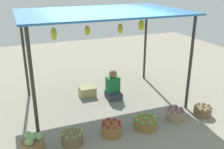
{
  "coord_description": "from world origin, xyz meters",
  "views": [
    {
      "loc": [
        -2.02,
        -5.74,
        3.01
      ],
      "look_at": [
        0.0,
        -0.61,
        0.95
      ],
      "focal_mm": 41.69,
      "sensor_mm": 36.0,
      "label": 1
    }
  ],
  "objects_px": {
    "wooden_crate_near_vendor": "(87,91)",
    "basket_potatoes": "(202,111)",
    "basket_red_apples": "(111,129)",
    "basket_purple_onions": "(175,115)",
    "basket_cabbages": "(33,145)",
    "basket_limes": "(72,138)",
    "basket_green_apples": "(145,123)",
    "vendor_person": "(113,87)"
  },
  "relations": [
    {
      "from": "basket_limes",
      "to": "wooden_crate_near_vendor",
      "type": "height_order",
      "value": "basket_limes"
    },
    {
      "from": "basket_green_apples",
      "to": "basket_potatoes",
      "type": "xyz_separation_m",
      "value": [
        1.49,
        -0.01,
        0.0
      ]
    },
    {
      "from": "basket_potatoes",
      "to": "wooden_crate_near_vendor",
      "type": "relative_size",
      "value": 0.95
    },
    {
      "from": "basket_red_apples",
      "to": "basket_potatoes",
      "type": "xyz_separation_m",
      "value": [
        2.26,
        -0.03,
        -0.02
      ]
    },
    {
      "from": "basket_limes",
      "to": "basket_cabbages",
      "type": "bearing_deg",
      "value": -178.59
    },
    {
      "from": "basket_red_apples",
      "to": "basket_potatoes",
      "type": "distance_m",
      "value": 2.26
    },
    {
      "from": "basket_green_apples",
      "to": "basket_purple_onions",
      "type": "distance_m",
      "value": 0.78
    },
    {
      "from": "vendor_person",
      "to": "wooden_crate_near_vendor",
      "type": "distance_m",
      "value": 0.73
    },
    {
      "from": "basket_limes",
      "to": "basket_red_apples",
      "type": "distance_m",
      "value": 0.81
    },
    {
      "from": "basket_green_apples",
      "to": "basket_potatoes",
      "type": "relative_size",
      "value": 1.25
    },
    {
      "from": "basket_red_apples",
      "to": "basket_potatoes",
      "type": "height_order",
      "value": "basket_red_apples"
    },
    {
      "from": "vendor_person",
      "to": "basket_green_apples",
      "type": "relative_size",
      "value": 1.55
    },
    {
      "from": "basket_purple_onions",
      "to": "basket_red_apples",
      "type": "bearing_deg",
      "value": -179.24
    },
    {
      "from": "basket_green_apples",
      "to": "basket_limes",
      "type": "bearing_deg",
      "value": 179.98
    },
    {
      "from": "basket_purple_onions",
      "to": "wooden_crate_near_vendor",
      "type": "xyz_separation_m",
      "value": [
        -1.48,
        1.95,
        -0.0
      ]
    },
    {
      "from": "basket_green_apples",
      "to": "wooden_crate_near_vendor",
      "type": "height_order",
      "value": "basket_green_apples"
    },
    {
      "from": "vendor_person",
      "to": "wooden_crate_near_vendor",
      "type": "height_order",
      "value": "vendor_person"
    },
    {
      "from": "basket_cabbages",
      "to": "wooden_crate_near_vendor",
      "type": "xyz_separation_m",
      "value": [
        1.61,
        2.0,
        -0.05
      ]
    },
    {
      "from": "basket_limes",
      "to": "basket_potatoes",
      "type": "xyz_separation_m",
      "value": [
        3.07,
        -0.01,
        -0.01
      ]
    },
    {
      "from": "vendor_person",
      "to": "basket_potatoes",
      "type": "distance_m",
      "value": 2.28
    },
    {
      "from": "vendor_person",
      "to": "basket_red_apples",
      "type": "bearing_deg",
      "value": -112.85
    },
    {
      "from": "basket_green_apples",
      "to": "basket_purple_onions",
      "type": "height_order",
      "value": "basket_purple_onions"
    },
    {
      "from": "basket_cabbages",
      "to": "basket_purple_onions",
      "type": "height_order",
      "value": "basket_cabbages"
    },
    {
      "from": "basket_red_apples",
      "to": "basket_purple_onions",
      "type": "bearing_deg",
      "value": 0.76
    },
    {
      "from": "basket_cabbages",
      "to": "basket_potatoes",
      "type": "height_order",
      "value": "basket_cabbages"
    },
    {
      "from": "vendor_person",
      "to": "basket_red_apples",
      "type": "distance_m",
      "value": 1.74
    },
    {
      "from": "wooden_crate_near_vendor",
      "to": "vendor_person",
      "type": "bearing_deg",
      "value": -31.56
    },
    {
      "from": "basket_limes",
      "to": "wooden_crate_near_vendor",
      "type": "bearing_deg",
      "value": 66.05
    },
    {
      "from": "basket_cabbages",
      "to": "basket_potatoes",
      "type": "xyz_separation_m",
      "value": [
        3.8,
        0.01,
        -0.07
      ]
    },
    {
      "from": "basket_potatoes",
      "to": "basket_purple_onions",
      "type": "bearing_deg",
      "value": 176.35
    },
    {
      "from": "wooden_crate_near_vendor",
      "to": "basket_potatoes",
      "type": "bearing_deg",
      "value": -42.33
    },
    {
      "from": "basket_red_apples",
      "to": "wooden_crate_near_vendor",
      "type": "distance_m",
      "value": 1.97
    },
    {
      "from": "basket_cabbages",
      "to": "basket_green_apples",
      "type": "bearing_deg",
      "value": 0.43
    },
    {
      "from": "basket_purple_onions",
      "to": "wooden_crate_near_vendor",
      "type": "height_order",
      "value": "basket_purple_onions"
    },
    {
      "from": "basket_potatoes",
      "to": "wooden_crate_near_vendor",
      "type": "height_order",
      "value": "basket_potatoes"
    },
    {
      "from": "basket_limes",
      "to": "basket_purple_onions",
      "type": "xyz_separation_m",
      "value": [
        2.36,
        0.03,
        0.01
      ]
    },
    {
      "from": "wooden_crate_near_vendor",
      "to": "basket_limes",
      "type": "bearing_deg",
      "value": -113.95
    },
    {
      "from": "basket_cabbages",
      "to": "basket_potatoes",
      "type": "distance_m",
      "value": 3.8
    },
    {
      "from": "basket_red_apples",
      "to": "basket_purple_onions",
      "type": "relative_size",
      "value": 1.12
    },
    {
      "from": "vendor_person",
      "to": "basket_purple_onions",
      "type": "height_order",
      "value": "vendor_person"
    },
    {
      "from": "wooden_crate_near_vendor",
      "to": "basket_cabbages",
      "type": "bearing_deg",
      "value": -128.71
    },
    {
      "from": "basket_potatoes",
      "to": "wooden_crate_near_vendor",
      "type": "xyz_separation_m",
      "value": [
        -2.19,
        2.0,
        0.02
      ]
    }
  ]
}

